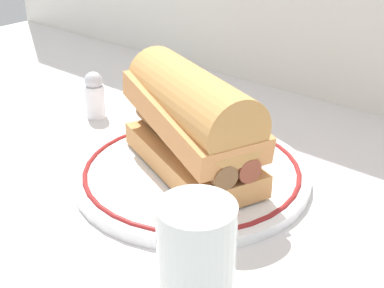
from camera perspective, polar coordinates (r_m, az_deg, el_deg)
name	(u,v)px	position (r m, az deg, el deg)	size (l,w,h in m)	color
ground_plane	(153,183)	(0.61, -4.19, -4.21)	(1.50, 1.50, 0.00)	silver
plate	(192,173)	(0.62, 0.00, -3.07)	(0.27, 0.27, 0.01)	white
sausage_sandwich	(192,120)	(0.59, 0.00, 2.62)	(0.21, 0.15, 0.12)	tan
drinking_glass	(196,271)	(0.42, 0.48, -13.43)	(0.06, 0.06, 0.11)	silver
salt_shaker	(95,95)	(0.78, -10.37, 5.15)	(0.03, 0.03, 0.07)	white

